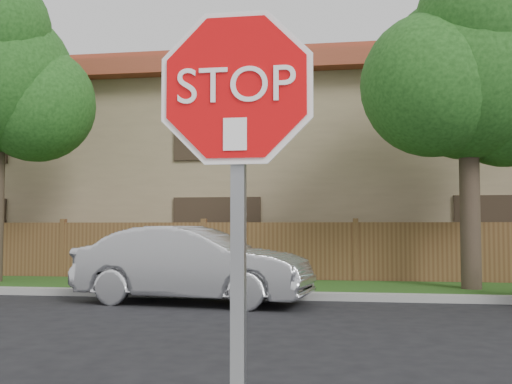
# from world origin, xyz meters

# --- Properties ---
(far_curb) EXTENTS (70.00, 0.30, 0.15)m
(far_curb) POSITION_xyz_m (0.00, 8.15, 0.07)
(far_curb) COLOR gray
(far_curb) RESTS_ON ground
(grass_strip) EXTENTS (70.00, 3.00, 0.12)m
(grass_strip) POSITION_xyz_m (0.00, 9.80, 0.06)
(grass_strip) COLOR #1E4714
(grass_strip) RESTS_ON ground
(fence) EXTENTS (70.00, 0.12, 1.60)m
(fence) POSITION_xyz_m (0.00, 11.40, 0.80)
(fence) COLOR brown
(fence) RESTS_ON ground
(apartment_building) EXTENTS (35.20, 9.20, 7.20)m
(apartment_building) POSITION_xyz_m (0.00, 17.00, 3.53)
(apartment_building) COLOR #8F7B58
(apartment_building) RESTS_ON ground
(tree_mid) EXTENTS (4.80, 3.90, 7.35)m
(tree_mid) POSITION_xyz_m (2.52, 9.57, 4.87)
(tree_mid) COLOR #382B21
(tree_mid) RESTS_ON ground
(stop_sign) EXTENTS (1.01, 0.13, 2.55)m
(stop_sign) POSITION_xyz_m (-0.68, -1.48, 1.83)
(stop_sign) COLOR gray
(stop_sign) RESTS_ON sidewalk_near
(sedan_left) EXTENTS (4.74, 2.16, 1.51)m
(sedan_left) POSITION_xyz_m (-3.18, 7.23, 0.75)
(sedan_left) COLOR #B8B9BD
(sedan_left) RESTS_ON ground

